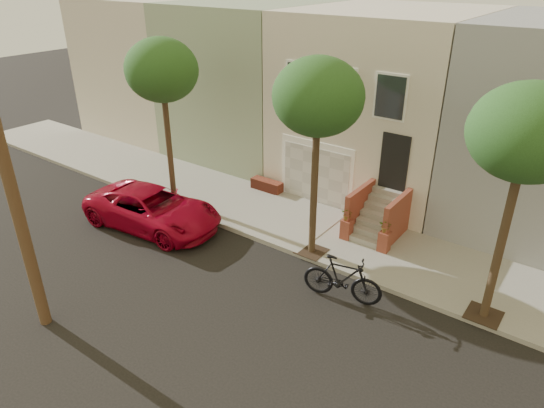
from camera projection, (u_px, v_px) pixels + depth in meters
The scene contains 9 objects.
ground at pixel (209, 303), 13.86m from camera, with size 90.00×90.00×0.00m, color black.
sidewalk at pixel (309, 227), 17.68m from camera, with size 40.00×3.70×0.15m, color gray.
house_row at pixel (387, 98), 20.31m from camera, with size 33.10×11.70×7.00m.
tree_left at pixel (162, 71), 17.25m from camera, with size 2.70×2.57×6.30m.
tree_mid at pixel (318, 98), 13.80m from camera, with size 2.70×2.57×6.30m.
tree_right at pixel (528, 134), 10.88m from camera, with size 2.70×2.57×6.30m.
utility_pole at pixel (538, 344), 4.99m from camera, with size 23.60×1.22×10.00m.
pickup_truck at pixel (153, 209), 17.58m from camera, with size 2.41×5.22×1.45m, color #A10520.
motorcycle at pixel (342, 279), 13.74m from camera, with size 0.65×2.30×1.38m, color black.
Camera 1 is at (8.06, -7.91, 8.70)m, focal length 32.08 mm.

